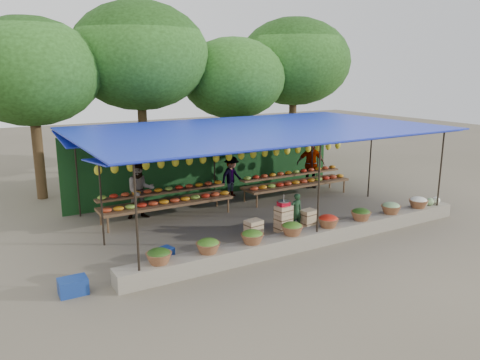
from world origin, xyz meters
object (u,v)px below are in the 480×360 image
weighing_scale (284,203)px  blue_crate_front (73,286)px  vendor_seated (296,211)px  blue_crate_back (164,254)px  crate_counter (283,221)px

weighing_scale → blue_crate_front: bearing=-171.1°
vendor_seated → blue_crate_back: size_ratio=2.27×
crate_counter → weighing_scale: bearing=0.0°
vendor_seated → blue_crate_front: (-6.50, -1.02, -0.35)m
crate_counter → vendor_seated: bearing=9.4°
blue_crate_front → blue_crate_back: blue_crate_front is taller
weighing_scale → vendor_seated: 0.62m
crate_counter → weighing_scale: size_ratio=7.10×
vendor_seated → blue_crate_back: (-4.20, -0.23, -0.38)m
crate_counter → blue_crate_back: 3.67m
crate_counter → blue_crate_front: (-5.95, -0.93, -0.14)m
weighing_scale → blue_crate_front: 6.09m
vendor_seated → crate_counter: bearing=11.6°
weighing_scale → blue_crate_front: size_ratio=0.59×
weighing_scale → crate_counter: bearing=180.0°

